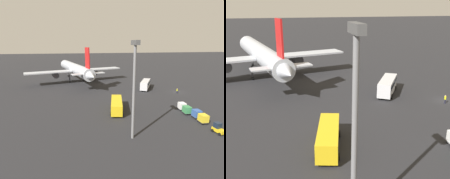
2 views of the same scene
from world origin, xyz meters
The scene contains 11 objects.
ground_plane centered at (0.00, 0.00, 0.00)m, with size 600.00×600.00×0.00m, color #232326.
airplane centered at (26.76, 36.94, 6.08)m, with size 49.78×43.34×16.17m.
shuttle_bus_near centered at (6.92, 9.93, 2.00)m, with size 10.06×7.44×3.36m.
shuttle_bus_far centered at (-13.78, 26.68, 1.83)m, with size 10.60×5.00×3.03m.
baggage_tug centered at (-29.67, 9.53, 0.94)m, with size 2.53×1.86×2.10m.
worker_person centered at (-1.32, 1.06, 0.87)m, with size 0.38×0.38×1.74m.
cargo_cart_yellow centered at (-25.14, 9.39, 1.19)m, with size 2.13×1.84×2.06m.
cargo_cart_blue centered at (-22.40, 8.97, 1.19)m, with size 2.13×1.84×2.06m.
cargo_cart_green centered at (-19.65, 9.74, 1.19)m, with size 2.13×1.84×2.06m.
cargo_cart_white centered at (-16.90, 9.31, 1.19)m, with size 2.13×1.84×2.06m.
light_pole centered at (-27.95, 26.97, 10.97)m, with size 2.80×0.70×17.93m.
Camera 1 is at (-56.31, 36.97, 17.26)m, focal length 28.00 mm.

